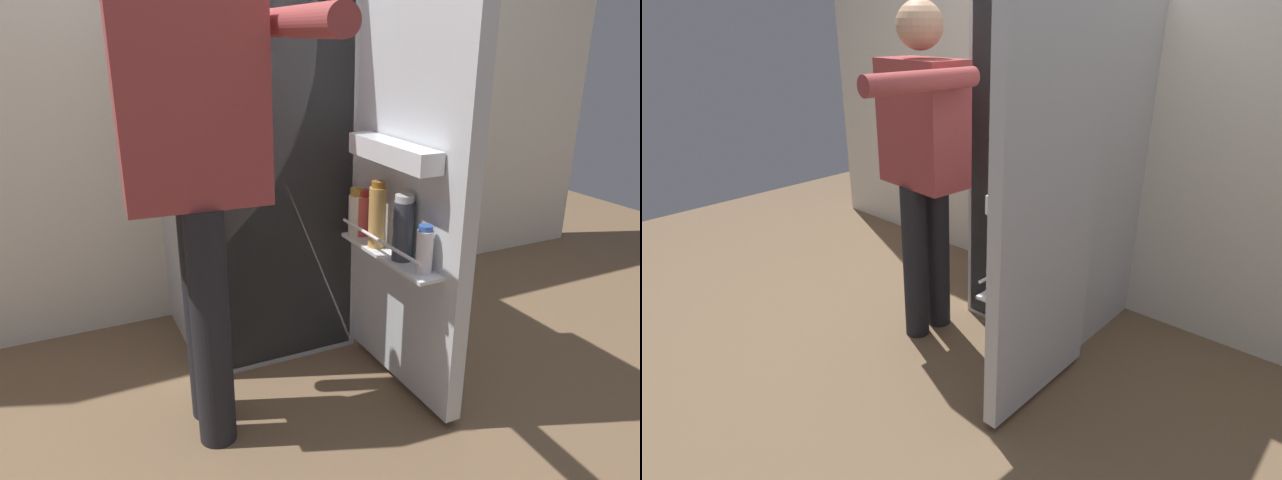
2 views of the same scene
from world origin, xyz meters
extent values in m
plane|color=brown|center=(0.00, 0.00, 0.00)|extent=(6.39, 6.39, 0.00)
cube|color=silver|center=(0.00, 0.91, 1.30)|extent=(4.40, 0.10, 2.60)
cube|color=silver|center=(0.00, 0.55, 0.80)|extent=(0.65, 0.61, 1.61)
cube|color=white|center=(0.00, 0.25, 0.80)|extent=(0.61, 0.01, 1.57)
cube|color=white|center=(0.00, 0.30, 0.93)|extent=(0.57, 0.09, 0.01)
cube|color=silver|center=(0.35, -0.07, 0.82)|extent=(0.06, 0.64, 1.57)
cube|color=white|center=(0.27, -0.07, 0.53)|extent=(0.10, 0.52, 0.01)
cylinder|color=silver|center=(0.23, -0.07, 0.59)|extent=(0.01, 0.50, 0.01)
cube|color=white|center=(0.27, -0.07, 0.89)|extent=(0.09, 0.44, 0.07)
cylinder|color=#333842|center=(0.28, -0.14, 0.64)|extent=(0.07, 0.07, 0.20)
cylinder|color=silver|center=(0.28, -0.14, 0.75)|extent=(0.06, 0.06, 0.02)
cylinder|color=white|center=(0.28, -0.26, 0.61)|extent=(0.05, 0.05, 0.14)
cylinder|color=#335BB2|center=(0.28, -0.26, 0.69)|extent=(0.05, 0.05, 0.02)
cylinder|color=tan|center=(0.27, 0.01, 0.65)|extent=(0.06, 0.06, 0.22)
cylinder|color=#996623|center=(0.27, 0.01, 0.77)|extent=(0.05, 0.05, 0.02)
cylinder|color=#DB4C47|center=(0.28, 0.15, 0.61)|extent=(0.07, 0.07, 0.15)
cylinder|color=#B22D28|center=(0.28, 0.15, 0.70)|extent=(0.05, 0.05, 0.02)
cylinder|color=#EDE5CC|center=(0.27, 0.15, 0.61)|extent=(0.06, 0.06, 0.15)
cylinder|color=#B78933|center=(0.27, 0.15, 0.70)|extent=(0.05, 0.05, 0.03)
cylinder|color=black|center=(-0.36, 0.06, 0.39)|extent=(0.12, 0.12, 0.79)
cylinder|color=black|center=(-0.37, -0.09, 0.39)|extent=(0.12, 0.12, 0.79)
cube|color=#9E3D3D|center=(-0.36, -0.02, 1.07)|extent=(0.42, 0.25, 0.56)
cylinder|color=#9E3D3D|center=(-0.35, 0.19, 1.04)|extent=(0.08, 0.08, 0.53)
cylinder|color=#9E3D3D|center=(-0.12, -0.24, 1.29)|extent=(0.12, 0.53, 0.08)
camera|label=1|loc=(-0.75, -1.65, 1.26)|focal=32.43mm
camera|label=2|loc=(1.33, -1.62, 1.49)|focal=28.86mm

